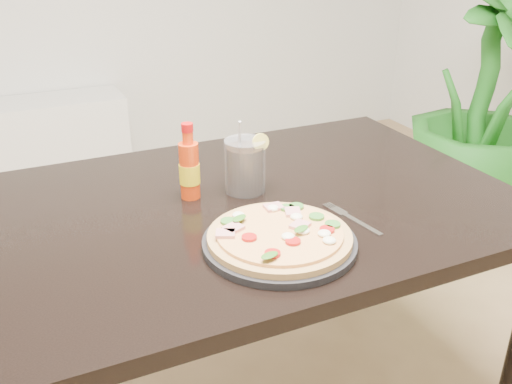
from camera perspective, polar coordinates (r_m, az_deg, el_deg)
name	(u,v)px	position (r m, az deg, el deg)	size (l,w,h in m)	color
dining_table	(236,232)	(1.45, -1.99, -4.02)	(1.40, 0.90, 0.75)	black
plate	(279,243)	(1.22, 2.36, -5.12)	(0.33, 0.33, 0.02)	black
pizza	(280,235)	(1.21, 2.41, -4.28)	(0.31, 0.31, 0.03)	tan
hot_sauce_bottle	(189,169)	(1.42, -6.68, 2.32)	(0.06, 0.06, 0.19)	red
cola_cup	(245,167)	(1.45, -1.10, 2.52)	(0.11, 0.10, 0.19)	black
fork	(350,218)	(1.35, 9.41, -2.56)	(0.05, 0.19, 0.00)	silver
houseplant	(483,104)	(2.94, 21.75, 8.17)	(0.67, 0.67, 1.20)	#1D671B
plant_pot	(467,197)	(3.11, 20.32, -0.50)	(0.28, 0.28, 0.22)	brown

